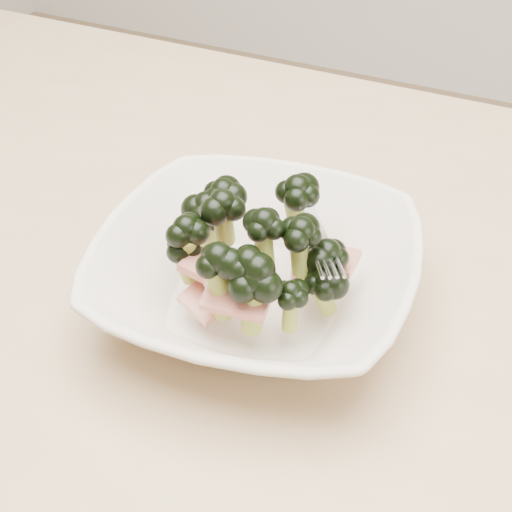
{
  "coord_description": "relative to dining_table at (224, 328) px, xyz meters",
  "views": [
    {
      "loc": [
        0.25,
        -0.45,
        1.16
      ],
      "look_at": [
        0.06,
        -0.05,
        0.8
      ],
      "focal_mm": 50.0,
      "sensor_mm": 36.0,
      "label": 1
    }
  ],
  "objects": [
    {
      "name": "broccoli_dish",
      "position": [
        0.06,
        -0.05,
        0.14
      ],
      "size": [
        0.29,
        0.29,
        0.11
      ],
      "color": "beige",
      "rests_on": "dining_table"
    },
    {
      "name": "dining_table",
      "position": [
        0.0,
        0.0,
        0.0
      ],
      "size": [
        1.2,
        0.8,
        0.75
      ],
      "color": "tan",
      "rests_on": "ground"
    }
  ]
}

